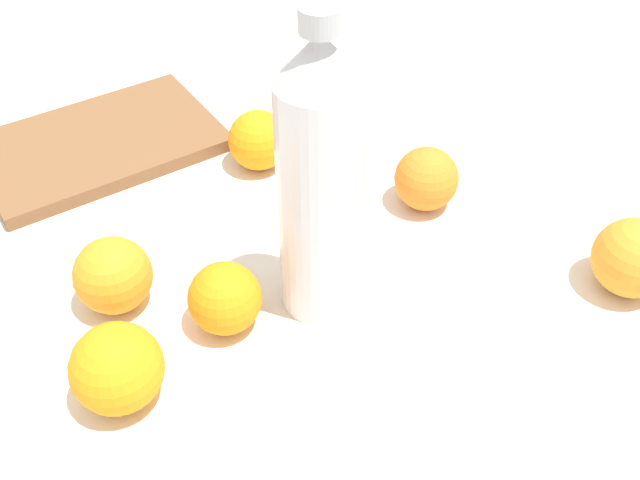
{
  "coord_description": "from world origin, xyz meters",
  "views": [
    {
      "loc": [
        -0.39,
        -0.31,
        0.56
      ],
      "look_at": [
        0.03,
        -0.01,
        0.08
      ],
      "focal_mm": 41.05,
      "sensor_mm": 36.0,
      "label": 1
    }
  ],
  "objects_px": {
    "water_bottle": "(320,183)",
    "orange_5": "(117,368)",
    "orange_2": "(633,258)",
    "orange_0": "(426,179)",
    "cutting_board": "(100,144)",
    "orange_3": "(225,298)",
    "orange_1": "(113,275)",
    "orange_4": "(258,140)"
  },
  "relations": [
    {
      "from": "orange_0",
      "to": "orange_1",
      "type": "xyz_separation_m",
      "value": [
        -0.32,
        0.18,
        0.0
      ]
    },
    {
      "from": "orange_5",
      "to": "cutting_board",
      "type": "distance_m",
      "value": 0.4
    },
    {
      "from": "orange_4",
      "to": "orange_5",
      "type": "xyz_separation_m",
      "value": [
        -0.35,
        -0.12,
        0.0
      ]
    },
    {
      "from": "water_bottle",
      "to": "orange_2",
      "type": "height_order",
      "value": "water_bottle"
    },
    {
      "from": "orange_3",
      "to": "orange_4",
      "type": "distance_m",
      "value": 0.27
    },
    {
      "from": "orange_1",
      "to": "orange_2",
      "type": "bearing_deg",
      "value": -51.89
    },
    {
      "from": "orange_0",
      "to": "cutting_board",
      "type": "height_order",
      "value": "orange_0"
    },
    {
      "from": "orange_2",
      "to": "orange_3",
      "type": "height_order",
      "value": "orange_2"
    },
    {
      "from": "orange_3",
      "to": "water_bottle",
      "type": "bearing_deg",
      "value": -33.0
    },
    {
      "from": "orange_0",
      "to": "orange_3",
      "type": "height_order",
      "value": "orange_0"
    },
    {
      "from": "orange_0",
      "to": "orange_1",
      "type": "height_order",
      "value": "orange_1"
    },
    {
      "from": "orange_5",
      "to": "orange_2",
      "type": "bearing_deg",
      "value": -38.67
    },
    {
      "from": "orange_2",
      "to": "orange_3",
      "type": "xyz_separation_m",
      "value": [
        -0.28,
        0.3,
        -0.01
      ]
    },
    {
      "from": "orange_1",
      "to": "orange_4",
      "type": "xyz_separation_m",
      "value": [
        0.27,
        0.03,
        -0.0
      ]
    },
    {
      "from": "orange_1",
      "to": "orange_5",
      "type": "xyz_separation_m",
      "value": [
        -0.08,
        -0.09,
        0.0
      ]
    },
    {
      "from": "orange_2",
      "to": "water_bottle",
      "type": "bearing_deg",
      "value": 128.35
    },
    {
      "from": "orange_1",
      "to": "orange_5",
      "type": "distance_m",
      "value": 0.12
    },
    {
      "from": "orange_0",
      "to": "orange_2",
      "type": "relative_size",
      "value": 0.9
    },
    {
      "from": "cutting_board",
      "to": "orange_3",
      "type": "bearing_deg",
      "value": -90.62
    },
    {
      "from": "water_bottle",
      "to": "orange_5",
      "type": "height_order",
      "value": "water_bottle"
    },
    {
      "from": "orange_2",
      "to": "orange_5",
      "type": "distance_m",
      "value": 0.52
    },
    {
      "from": "orange_0",
      "to": "orange_4",
      "type": "bearing_deg",
      "value": 104.33
    },
    {
      "from": "water_bottle",
      "to": "orange_5",
      "type": "xyz_separation_m",
      "value": [
        -0.2,
        0.07,
        -0.11
      ]
    },
    {
      "from": "orange_2",
      "to": "orange_0",
      "type": "bearing_deg",
      "value": 90.74
    },
    {
      "from": "orange_1",
      "to": "orange_5",
      "type": "height_order",
      "value": "orange_5"
    },
    {
      "from": "water_bottle",
      "to": "orange_3",
      "type": "relative_size",
      "value": 4.37
    },
    {
      "from": "orange_2",
      "to": "orange_4",
      "type": "height_order",
      "value": "orange_2"
    },
    {
      "from": "water_bottle",
      "to": "orange_5",
      "type": "distance_m",
      "value": 0.24
    },
    {
      "from": "orange_0",
      "to": "orange_2",
      "type": "xyz_separation_m",
      "value": [
        0.0,
        -0.24,
        0.0
      ]
    },
    {
      "from": "water_bottle",
      "to": "orange_2",
      "type": "relative_size",
      "value": 3.82
    },
    {
      "from": "orange_3",
      "to": "orange_5",
      "type": "relative_size",
      "value": 0.87
    },
    {
      "from": "orange_1",
      "to": "orange_3",
      "type": "height_order",
      "value": "orange_1"
    },
    {
      "from": "water_bottle",
      "to": "orange_2",
      "type": "bearing_deg",
      "value": -1.56
    },
    {
      "from": "orange_2",
      "to": "cutting_board",
      "type": "xyz_separation_m",
      "value": [
        -0.15,
        0.64,
        -0.03
      ]
    },
    {
      "from": "orange_2",
      "to": "orange_5",
      "type": "relative_size",
      "value": 1.0
    },
    {
      "from": "orange_1",
      "to": "water_bottle",
      "type": "bearing_deg",
      "value": -52.25
    },
    {
      "from": "water_bottle",
      "to": "orange_4",
      "type": "height_order",
      "value": "water_bottle"
    },
    {
      "from": "orange_2",
      "to": "orange_4",
      "type": "distance_m",
      "value": 0.45
    },
    {
      "from": "water_bottle",
      "to": "orange_2",
      "type": "xyz_separation_m",
      "value": [
        0.2,
        -0.25,
        -0.11
      ]
    },
    {
      "from": "orange_2",
      "to": "orange_3",
      "type": "distance_m",
      "value": 0.41
    },
    {
      "from": "orange_5",
      "to": "cutting_board",
      "type": "height_order",
      "value": "orange_5"
    },
    {
      "from": "water_bottle",
      "to": "cutting_board",
      "type": "distance_m",
      "value": 0.41
    }
  ]
}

